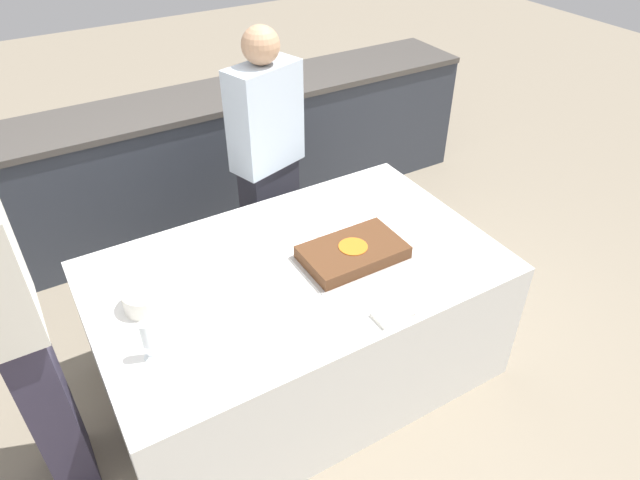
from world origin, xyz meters
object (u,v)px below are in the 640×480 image
person_cutting_cake (268,162)px  cake (353,253)px  plate_stack (145,298)px  person_seated_left (20,338)px  wine_glass (147,336)px

person_cutting_cake → cake: bearing=72.3°
cake → plate_stack: (-0.94, 0.17, 0.01)m
cake → plate_stack: size_ratio=2.71×
plate_stack → person_seated_left: person_seated_left is taller
plate_stack → wine_glass: 0.31m
cake → wine_glass: (-1.01, -0.12, 0.08)m
person_cutting_cake → person_seated_left: 1.64m
person_cutting_cake → wine_glass: bearing=27.4°
plate_stack → person_cutting_cake: size_ratio=0.12×
plate_stack → wine_glass: bearing=-103.7°
cake → person_cutting_cake: bearing=90.0°
cake → person_seated_left: bearing=176.5°
wine_glass → person_cutting_cake: person_cutting_cake is taller
cake → wine_glass: bearing=-173.2°
cake → wine_glass: size_ratio=2.90×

